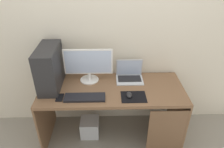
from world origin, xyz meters
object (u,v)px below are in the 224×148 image
(keyboard, at_px, (85,97))
(mouse_left, at_px, (129,95))
(cell_phone, at_px, (60,98))
(subwoofer, at_px, (90,127))
(pc_tower, at_px, (50,68))
(laptop, at_px, (129,75))
(monitor, at_px, (88,65))

(keyboard, bearing_deg, mouse_left, 2.50)
(cell_phone, distance_m, subwoofer, 0.70)
(subwoofer, bearing_deg, cell_phone, -144.22)
(pc_tower, bearing_deg, laptop, 8.00)
(cell_phone, bearing_deg, mouse_left, 0.59)
(monitor, distance_m, keyboard, 0.39)
(subwoofer, bearing_deg, keyboard, -91.06)
(pc_tower, distance_m, monitor, 0.42)
(laptop, distance_m, keyboard, 0.61)
(mouse_left, bearing_deg, cell_phone, -179.41)
(monitor, distance_m, cell_phone, 0.48)
(pc_tower, bearing_deg, cell_phone, -62.03)
(subwoofer, bearing_deg, monitor, 81.91)
(pc_tower, height_order, cell_phone, pc_tower)
(cell_phone, bearing_deg, pc_tower, 117.97)
(keyboard, xyz_separation_m, cell_phone, (-0.26, 0.01, -0.01))
(pc_tower, bearing_deg, monitor, 13.69)
(keyboard, distance_m, subwoofer, 0.66)
(pc_tower, relative_size, subwoofer, 2.13)
(pc_tower, height_order, subwoofer, pc_tower)
(pc_tower, bearing_deg, subwoofer, -6.14)
(cell_phone, height_order, subwoofer, cell_phone)
(mouse_left, bearing_deg, pc_tower, 165.12)
(laptop, relative_size, keyboard, 0.74)
(monitor, distance_m, subwoofer, 0.83)
(pc_tower, xyz_separation_m, cell_phone, (0.12, -0.23, -0.23))
(laptop, xyz_separation_m, mouse_left, (-0.03, -0.35, -0.02))
(mouse_left, bearing_deg, keyboard, -177.50)
(monitor, height_order, laptop, monitor)
(pc_tower, distance_m, mouse_left, 0.89)
(keyboard, xyz_separation_m, mouse_left, (0.46, 0.02, 0.01))
(laptop, bearing_deg, mouse_left, -95.69)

